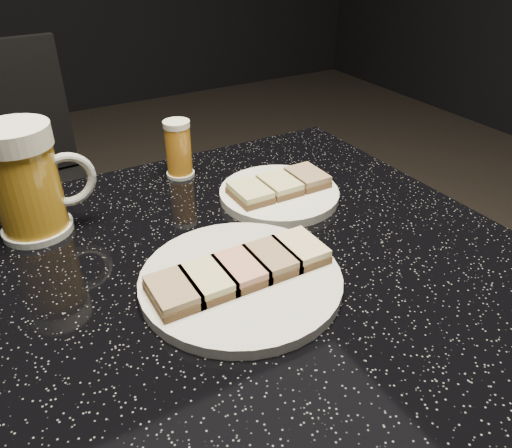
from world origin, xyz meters
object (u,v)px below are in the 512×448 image
object	(u,v)px
table	(256,381)
beer_mug	(28,181)
plate_small	(279,194)
chair	(18,185)
plate_large	(241,280)
beer_tumbler	(178,149)

from	to	relation	value
table	beer_mug	world-z (taller)	beer_mug
plate_small	table	bearing A→B (deg)	-132.78
plate_small	chair	world-z (taller)	chair
beer_mug	plate_large	bearing A→B (deg)	-52.87
plate_large	plate_small	distance (m)	0.23
plate_large	table	size ratio (longest dim) A/B	0.33
table	beer_tumbler	xyz separation A→B (m)	(0.01, 0.28, 0.29)
chair	plate_small	bearing A→B (deg)	-67.29
table	chair	distance (m)	0.96
plate_small	chair	size ratio (longest dim) A/B	0.22
plate_small	beer_mug	world-z (taller)	beer_mug
plate_large	beer_mug	size ratio (longest dim) A/B	1.56
plate_large	plate_small	size ratio (longest dim) A/B	1.30
table	beer_tumbler	size ratio (longest dim) A/B	7.65
plate_large	beer_tumbler	distance (m)	0.33
beer_mug	chair	xyz separation A→B (m)	(0.01, 0.72, -0.33)
plate_large	chair	size ratio (longest dim) A/B	0.29
plate_small	plate_large	bearing A→B (deg)	-133.91
beer_tumbler	chair	xyz separation A→B (m)	(-0.23, 0.65, -0.30)
table	plate_small	bearing A→B (deg)	47.22
chair	beer_mug	bearing A→B (deg)	-90.70
plate_large	plate_small	bearing A→B (deg)	46.09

